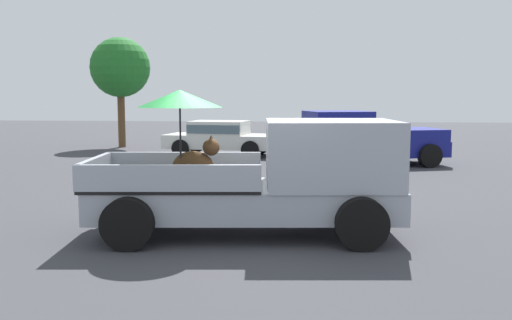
# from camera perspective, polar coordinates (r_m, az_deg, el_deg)

# --- Properties ---
(ground_plane) EXTENTS (80.00, 80.00, 0.00)m
(ground_plane) POSITION_cam_1_polar(r_m,az_deg,el_deg) (9.38, -1.04, -7.58)
(ground_plane) COLOR #38383D
(pickup_truck_main) EXTENTS (5.20, 2.62, 2.39)m
(pickup_truck_main) POSITION_cam_1_polar(r_m,az_deg,el_deg) (9.18, 1.61, -1.61)
(pickup_truck_main) COLOR black
(pickup_truck_main) RESTS_ON ground
(pickup_truck_red) EXTENTS (5.12, 3.21, 1.80)m
(pickup_truck_red) POSITION_cam_1_polar(r_m,az_deg,el_deg) (18.64, 11.20, 2.13)
(pickup_truck_red) COLOR black
(pickup_truck_red) RESTS_ON ground
(parked_sedan_near) EXTENTS (4.51, 2.44, 1.33)m
(parked_sedan_near) POSITION_cam_1_polar(r_m,az_deg,el_deg) (21.41, -3.65, 2.46)
(parked_sedan_near) COLOR black
(parked_sedan_near) RESTS_ON ground
(tree_by_lot) EXTENTS (2.64, 2.64, 4.86)m
(tree_by_lot) POSITION_cam_1_polar(r_m,az_deg,el_deg) (25.59, -13.79, 9.16)
(tree_by_lot) COLOR brown
(tree_by_lot) RESTS_ON ground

